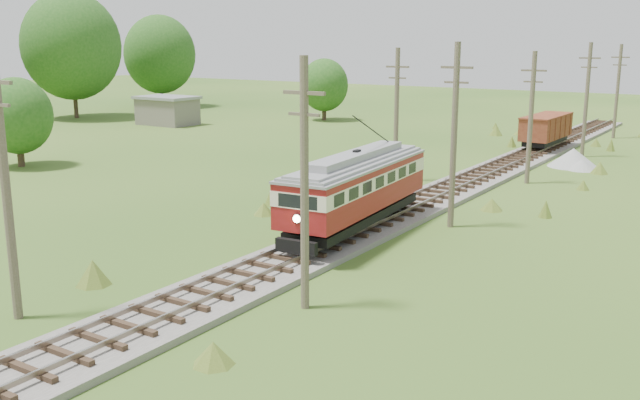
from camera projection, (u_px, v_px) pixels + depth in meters
The scene contains 16 objects.
railbed_main at pixel (418, 204), 39.50m from camera, with size 3.60×96.00×0.57m.
streetcar at pixel (356, 184), 33.42m from camera, with size 3.59×11.45×5.18m.
gondola at pixel (546, 128), 59.25m from camera, with size 2.53×7.38×2.44m.
gravel_pile at pixel (574, 159), 51.77m from camera, with size 3.74×3.96×1.36m.
utility_pole_r_2 at pixel (304, 183), 23.73m from camera, with size 1.60×0.30×8.60m.
utility_pole_r_3 at pixel (454, 134), 34.37m from camera, with size 1.60×0.30×9.00m.
utility_pole_r_4 at pixel (531, 116), 45.18m from camera, with size 1.60×0.30×8.40m.
utility_pole_r_5 at pixel (587, 99), 55.54m from camera, with size 1.60×0.30×8.90m.
utility_pole_r_6 at pixel (617, 90), 66.31m from camera, with size 1.60×0.30×8.70m.
utility_pole_l_a at pixel (5, 182), 22.77m from camera, with size 1.60×0.30×9.00m.
utility_pole_l_b at pixel (396, 114), 45.87m from camera, with size 1.60×0.30×8.60m.
tree_left_4 at pixel (71, 46), 82.77m from camera, with size 11.34×11.34×14.61m.
tree_left_5 at pixel (160, 54), 97.19m from camera, with size 9.66×9.66×12.44m.
tree_mid_a at pixel (324, 85), 81.36m from camera, with size 5.46×5.46×7.03m.
tree_mid_c at pixel (17, 116), 51.41m from camera, with size 5.04×5.04×6.49m.
shed at pixel (167, 110), 77.64m from camera, with size 6.40×4.40×3.10m.
Camera 1 is at (16.42, -1.23, 9.08)m, focal length 40.00 mm.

